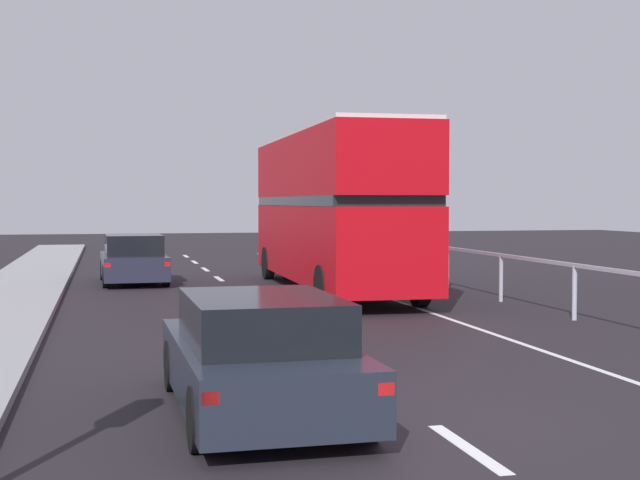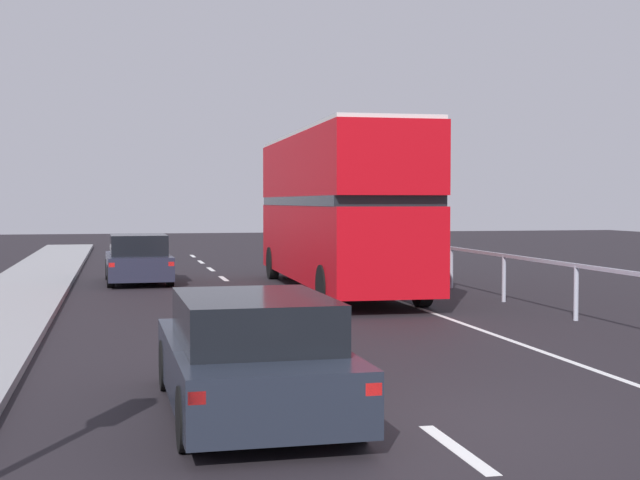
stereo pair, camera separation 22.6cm
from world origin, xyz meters
name	(u,v)px [view 2 (the right image)]	position (x,y,z in m)	size (l,w,h in m)	color
ground_plane	(418,425)	(0.00, 0.00, -0.05)	(75.32, 120.00, 0.10)	black
lane_paint_markings	(376,315)	(2.11, 8.93, 0.00)	(3.57, 46.00, 0.01)	silver
bridge_side_railing	(537,268)	(5.84, 9.00, 0.93)	(0.10, 42.00, 1.16)	#ABAEC0
double_decker_bus_red	(337,207)	(2.53, 14.17, 2.28)	(2.73, 11.10, 4.26)	red
hatchback_car_near	(251,356)	(-1.75, 0.75, 0.66)	(1.93, 4.35, 1.37)	#202633
sedan_car_ahead	(138,260)	(-2.65, 17.81, 0.69)	(1.95, 4.12, 1.45)	#232538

